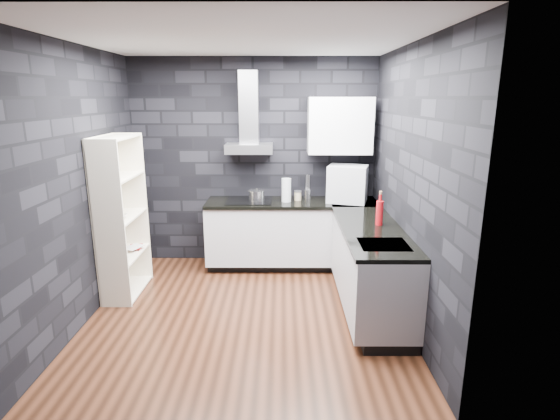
{
  "coord_description": "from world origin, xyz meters",
  "views": [
    {
      "loc": [
        0.37,
        -4.17,
        2.2
      ],
      "look_at": [
        0.35,
        0.45,
        1.0
      ],
      "focal_mm": 28.0,
      "sensor_mm": 36.0,
      "label": 1
    }
  ],
  "objects_px": {
    "bookshelf": "(122,217)",
    "glass_vase": "(286,190)",
    "red_bottle": "(379,213)",
    "fruit_bowl": "(117,217)",
    "appliance_garage": "(347,184)",
    "utensil_crock": "(307,194)",
    "storage_jar": "(298,196)",
    "pot": "(257,196)"
  },
  "relations": [
    {
      "from": "storage_jar",
      "to": "glass_vase",
      "type": "bearing_deg",
      "value": -153.65
    },
    {
      "from": "glass_vase",
      "to": "fruit_bowl",
      "type": "bearing_deg",
      "value": -154.14
    },
    {
      "from": "storage_jar",
      "to": "appliance_garage",
      "type": "bearing_deg",
      "value": -6.68
    },
    {
      "from": "glass_vase",
      "to": "bookshelf",
      "type": "bearing_deg",
      "value": -157.7
    },
    {
      "from": "pot",
      "to": "utensil_crock",
      "type": "height_order",
      "value": "pot"
    },
    {
      "from": "storage_jar",
      "to": "bookshelf",
      "type": "bearing_deg",
      "value": -157.39
    },
    {
      "from": "utensil_crock",
      "to": "appliance_garage",
      "type": "bearing_deg",
      "value": -18.84
    },
    {
      "from": "pot",
      "to": "utensil_crock",
      "type": "relative_size",
      "value": 1.64
    },
    {
      "from": "fruit_bowl",
      "to": "appliance_garage",
      "type": "bearing_deg",
      "value": 18.84
    },
    {
      "from": "glass_vase",
      "to": "utensil_crock",
      "type": "distance_m",
      "value": 0.34
    },
    {
      "from": "red_bottle",
      "to": "glass_vase",
      "type": "bearing_deg",
      "value": 132.47
    },
    {
      "from": "storage_jar",
      "to": "utensil_crock",
      "type": "height_order",
      "value": "utensil_crock"
    },
    {
      "from": "pot",
      "to": "appliance_garage",
      "type": "relative_size",
      "value": 0.42
    },
    {
      "from": "red_bottle",
      "to": "fruit_bowl",
      "type": "xyz_separation_m",
      "value": [
        -2.81,
        0.16,
        -0.09
      ]
    },
    {
      "from": "utensil_crock",
      "to": "appliance_garage",
      "type": "xyz_separation_m",
      "value": [
        0.5,
        -0.17,
        0.16
      ]
    },
    {
      "from": "fruit_bowl",
      "to": "storage_jar",
      "type": "bearing_deg",
      "value": 25.89
    },
    {
      "from": "glass_vase",
      "to": "red_bottle",
      "type": "bearing_deg",
      "value": -47.53
    },
    {
      "from": "red_bottle",
      "to": "bookshelf",
      "type": "height_order",
      "value": "bookshelf"
    },
    {
      "from": "pot",
      "to": "storage_jar",
      "type": "distance_m",
      "value": 0.53
    },
    {
      "from": "glass_vase",
      "to": "fruit_bowl",
      "type": "height_order",
      "value": "glass_vase"
    },
    {
      "from": "red_bottle",
      "to": "appliance_garage",
      "type": "bearing_deg",
      "value": 100.0
    },
    {
      "from": "red_bottle",
      "to": "pot",
      "type": "bearing_deg",
      "value": 141.85
    },
    {
      "from": "storage_jar",
      "to": "appliance_garage",
      "type": "relative_size",
      "value": 0.23
    },
    {
      "from": "appliance_garage",
      "to": "utensil_crock",
      "type": "bearing_deg",
      "value": 177.47
    },
    {
      "from": "pot",
      "to": "red_bottle",
      "type": "relative_size",
      "value": 0.78
    },
    {
      "from": "storage_jar",
      "to": "utensil_crock",
      "type": "bearing_deg",
      "value": 37.01
    },
    {
      "from": "utensil_crock",
      "to": "fruit_bowl",
      "type": "bearing_deg",
      "value": -153.36
    },
    {
      "from": "pot",
      "to": "red_bottle",
      "type": "xyz_separation_m",
      "value": [
        1.34,
        -1.05,
        0.06
      ]
    },
    {
      "from": "appliance_garage",
      "to": "red_bottle",
      "type": "xyz_separation_m",
      "value": [
        0.19,
        -1.05,
        -0.1
      ]
    },
    {
      "from": "utensil_crock",
      "to": "bookshelf",
      "type": "height_order",
      "value": "bookshelf"
    },
    {
      "from": "utensil_crock",
      "to": "appliance_garage",
      "type": "relative_size",
      "value": 0.25
    },
    {
      "from": "glass_vase",
      "to": "storage_jar",
      "type": "bearing_deg",
      "value": 26.35
    },
    {
      "from": "bookshelf",
      "to": "glass_vase",
      "type": "bearing_deg",
      "value": 8.31
    },
    {
      "from": "pot",
      "to": "fruit_bowl",
      "type": "height_order",
      "value": "pot"
    },
    {
      "from": "fruit_bowl",
      "to": "utensil_crock",
      "type": "bearing_deg",
      "value": 26.64
    },
    {
      "from": "pot",
      "to": "bookshelf",
      "type": "height_order",
      "value": "bookshelf"
    },
    {
      "from": "glass_vase",
      "to": "bookshelf",
      "type": "xyz_separation_m",
      "value": [
        -1.85,
        -0.76,
        -0.15
      ]
    },
    {
      "from": "bookshelf",
      "to": "pot",
      "type": "bearing_deg",
      "value": 13.42
    },
    {
      "from": "bookshelf",
      "to": "red_bottle",
      "type": "bearing_deg",
      "value": -19.95
    },
    {
      "from": "glass_vase",
      "to": "appliance_garage",
      "type": "bearing_deg",
      "value": 0.01
    },
    {
      "from": "red_bottle",
      "to": "fruit_bowl",
      "type": "relative_size",
      "value": 1.21
    },
    {
      "from": "bookshelf",
      "to": "fruit_bowl",
      "type": "xyz_separation_m",
      "value": [
        0.0,
        -0.14,
        0.04
      ]
    }
  ]
}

